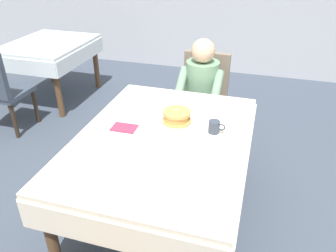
# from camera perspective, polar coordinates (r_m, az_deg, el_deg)

# --- Properties ---
(ground_plane) EXTENTS (14.00, 14.00, 0.00)m
(ground_plane) POSITION_cam_1_polar(r_m,az_deg,el_deg) (2.64, -0.78, -15.57)
(ground_plane) COLOR #3D4756
(dining_table_main) EXTENTS (1.12, 1.52, 0.74)m
(dining_table_main) POSITION_cam_1_polar(r_m,az_deg,el_deg) (2.23, -0.89, -3.73)
(dining_table_main) COLOR silver
(dining_table_main) RESTS_ON ground
(chair_diner) EXTENTS (0.44, 0.45, 0.93)m
(chair_diner) POSITION_cam_1_polar(r_m,az_deg,el_deg) (3.28, 6.09, 5.25)
(chair_diner) COLOR #7A6B5B
(chair_diner) RESTS_ON ground
(diner_person) EXTENTS (0.40, 0.43, 1.12)m
(diner_person) POSITION_cam_1_polar(r_m,az_deg,el_deg) (3.08, 5.66, 6.45)
(diner_person) COLOR gray
(diner_person) RESTS_ON ground
(plate_breakfast) EXTENTS (0.28, 0.28, 0.02)m
(plate_breakfast) POSITION_cam_1_polar(r_m,az_deg,el_deg) (2.32, 1.39, 0.59)
(plate_breakfast) COLOR white
(plate_breakfast) RESTS_ON dining_table_main
(breakfast_stack) EXTENTS (0.20, 0.20, 0.09)m
(breakfast_stack) POSITION_cam_1_polar(r_m,az_deg,el_deg) (2.30, 1.49, 1.66)
(breakfast_stack) COLOR tan
(breakfast_stack) RESTS_ON plate_breakfast
(cup_coffee) EXTENTS (0.11, 0.08, 0.08)m
(cup_coffee) POSITION_cam_1_polar(r_m,az_deg,el_deg) (2.22, 7.96, -0.14)
(cup_coffee) COLOR #333D4C
(cup_coffee) RESTS_ON dining_table_main
(syrup_pitcher) EXTENTS (0.08, 0.08, 0.07)m
(syrup_pitcher) POSITION_cam_1_polar(r_m,az_deg,el_deg) (2.44, -2.77, 2.86)
(syrup_pitcher) COLOR silver
(syrup_pitcher) RESTS_ON dining_table_main
(fork_left_of_plate) EXTENTS (0.03, 0.18, 0.00)m
(fork_left_of_plate) POSITION_cam_1_polar(r_m,az_deg,el_deg) (2.36, -3.20, 0.88)
(fork_left_of_plate) COLOR silver
(fork_left_of_plate) RESTS_ON dining_table_main
(knife_right_of_plate) EXTENTS (0.03, 0.20, 0.00)m
(knife_right_of_plate) POSITION_cam_1_polar(r_m,az_deg,el_deg) (2.27, 5.87, -0.44)
(knife_right_of_plate) COLOR silver
(knife_right_of_plate) RESTS_ON dining_table_main
(spoon_near_edge) EXTENTS (0.15, 0.06, 0.00)m
(spoon_near_edge) POSITION_cam_1_polar(r_m,az_deg,el_deg) (2.04, -0.04, -4.24)
(spoon_near_edge) COLOR silver
(spoon_near_edge) RESTS_ON dining_table_main
(napkin_folded) EXTENTS (0.17, 0.12, 0.01)m
(napkin_folded) POSITION_cam_1_polar(r_m,az_deg,el_deg) (2.29, -7.51, -0.30)
(napkin_folded) COLOR #8C2D4C
(napkin_folded) RESTS_ON dining_table_main
(background_table_far) EXTENTS (0.92, 1.12, 0.74)m
(background_table_far) POSITION_cam_1_polar(r_m,az_deg,el_deg) (4.52, -19.66, 11.94)
(background_table_far) COLOR silver
(background_table_far) RESTS_ON ground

